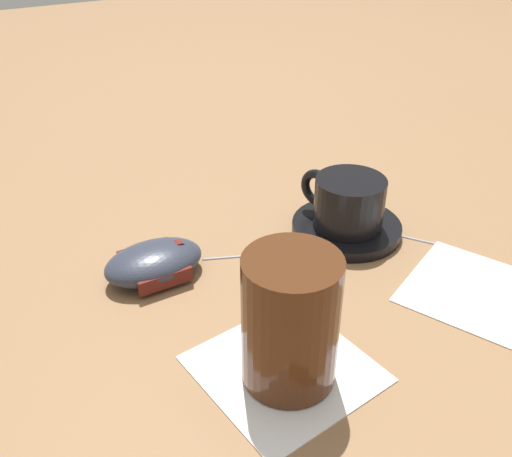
% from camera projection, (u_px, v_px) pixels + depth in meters
% --- Properties ---
extents(ground_plane, '(3.00, 3.00, 0.00)m').
position_uv_depth(ground_plane, '(314.00, 263.00, 0.58)').
color(ground_plane, olive).
extents(saucer, '(0.12, 0.12, 0.01)m').
position_uv_depth(saucer, '(346.00, 228.00, 0.63)').
color(saucer, black).
rests_on(saucer, ground).
extents(coffee_cup, '(0.10, 0.08, 0.06)m').
position_uv_depth(coffee_cup, '(347.00, 202.00, 0.61)').
color(coffee_cup, black).
rests_on(coffee_cup, saucer).
extents(computer_mouse, '(0.06, 0.10, 0.03)m').
position_uv_depth(computer_mouse, '(154.00, 262.00, 0.56)').
color(computer_mouse, '#2D3342').
rests_on(computer_mouse, ground).
extents(mouse_cable, '(0.12, 0.24, 0.00)m').
position_uv_depth(mouse_cable, '(327.00, 242.00, 0.61)').
color(mouse_cable, gray).
rests_on(mouse_cable, ground).
extents(napkin_under_glass, '(0.14, 0.14, 0.00)m').
position_uv_depth(napkin_under_glass, '(284.00, 368.00, 0.46)').
color(napkin_under_glass, white).
rests_on(napkin_under_glass, ground).
extents(drinking_glass, '(0.07, 0.07, 0.11)m').
position_uv_depth(drinking_glass, '(290.00, 321.00, 0.42)').
color(drinking_glass, '#4C2814').
rests_on(drinking_glass, napkin_under_glass).
extents(napkin_spare, '(0.16, 0.16, 0.00)m').
position_uv_depth(napkin_spare, '(476.00, 291.00, 0.54)').
color(napkin_spare, white).
rests_on(napkin_spare, ground).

